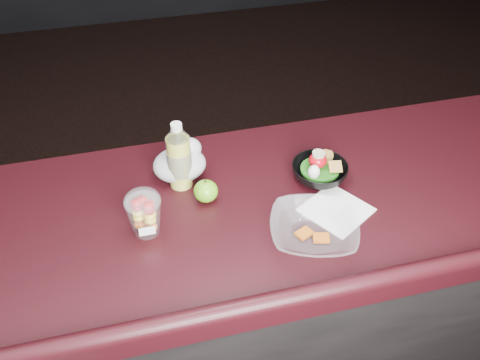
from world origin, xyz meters
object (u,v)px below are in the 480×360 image
Objects in this scene: snack_bowl at (319,171)px; lemonade_bottle at (179,160)px; green_apple at (206,191)px; fruit_cup at (144,212)px; takeout_bowl at (314,231)px.

lemonade_bottle is at bearing 168.91° from snack_bowl.
green_apple is 0.36× the size of snack_bowl.
lemonade_bottle is 0.41m from snack_bowl.
fruit_cup is at bearing -154.74° from green_apple.
snack_bowl is at bearing -11.09° from lemonade_bottle.
lemonade_bottle reaches higher than snack_bowl.
fruit_cup reaches higher than green_apple.
lemonade_bottle is 2.96× the size of green_apple.
lemonade_bottle is 1.06× the size of snack_bowl.
fruit_cup is at bearing 162.41° from takeout_bowl.
lemonade_bottle is 0.43m from takeout_bowl.
takeout_bowl is at bearing -17.59° from fruit_cup.
takeout_bowl is (0.30, -0.30, -0.06)m from lemonade_bottle.
fruit_cup reaches higher than snack_bowl.
green_apple is (0.06, -0.08, -0.06)m from lemonade_bottle.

